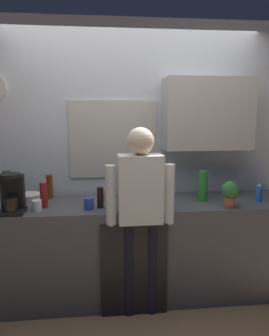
{
  "coord_description": "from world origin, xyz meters",
  "views": [
    {
      "loc": [
        -0.33,
        -2.57,
        1.73
      ],
      "look_at": [
        -0.02,
        0.25,
        1.23
      ],
      "focal_mm": 34.99,
      "sensor_mm": 36.0,
      "label": 1
    }
  ],
  "objects_px": {
    "bottle_dark_sauce": "(100,197)",
    "storage_canister": "(145,197)",
    "potted_plant": "(230,192)",
    "dish_soap": "(259,194)",
    "bottle_amber_beer": "(50,187)",
    "cup_blue_mug": "(89,203)",
    "person_at_sink": "(140,207)",
    "bottle_olive_oil": "(126,184)",
    "cup_terracotta_mug": "(109,195)",
    "bottle_red_vinegar": "(44,195)",
    "cup_white_mug": "(37,206)",
    "bottle_clear_soda": "(203,186)",
    "mixing_bowl": "(29,198)",
    "bottle_green_wine": "(8,187)",
    "coffee_maker": "(12,195)"
  },
  "relations": [
    {
      "from": "potted_plant",
      "to": "bottle_olive_oil",
      "type": "bearing_deg",
      "value": 151.5
    },
    {
      "from": "cup_white_mug",
      "to": "cup_blue_mug",
      "type": "xyz_separation_m",
      "value": [
        0.43,
        0.01,
        0.0
      ]
    },
    {
      "from": "bottle_amber_beer",
      "to": "dish_soap",
      "type": "bearing_deg",
      "value": -9.95
    },
    {
      "from": "bottle_red_vinegar",
      "to": "bottle_clear_soda",
      "type": "relative_size",
      "value": 0.79
    },
    {
      "from": "bottle_clear_soda",
      "to": "bottle_amber_beer",
      "type": "relative_size",
      "value": 1.22
    },
    {
      "from": "mixing_bowl",
      "to": "person_at_sink",
      "type": "bearing_deg",
      "value": -22.97
    },
    {
      "from": "bottle_red_vinegar",
      "to": "storage_canister",
      "type": "relative_size",
      "value": 1.29
    },
    {
      "from": "bottle_olive_oil",
      "to": "cup_blue_mug",
      "type": "xyz_separation_m",
      "value": [
        -0.35,
        -0.39,
        -0.07
      ]
    },
    {
      "from": "bottle_clear_soda",
      "to": "bottle_amber_beer",
      "type": "xyz_separation_m",
      "value": [
        -1.43,
        0.24,
        -0.02
      ]
    },
    {
      "from": "bottle_green_wine",
      "to": "bottle_dark_sauce",
      "type": "bearing_deg",
      "value": -15.71
    },
    {
      "from": "coffee_maker",
      "to": "bottle_red_vinegar",
      "type": "height_order",
      "value": "coffee_maker"
    },
    {
      "from": "bottle_olive_oil",
      "to": "cup_white_mug",
      "type": "relative_size",
      "value": 2.63
    },
    {
      "from": "cup_terracotta_mug",
      "to": "cup_blue_mug",
      "type": "bearing_deg",
      "value": -122.13
    },
    {
      "from": "bottle_olive_oil",
      "to": "cup_terracotta_mug",
      "type": "bearing_deg",
      "value": -147.57
    },
    {
      "from": "bottle_clear_soda",
      "to": "bottle_green_wine",
      "type": "relative_size",
      "value": 0.93
    },
    {
      "from": "cup_blue_mug",
      "to": "dish_soap",
      "type": "height_order",
      "value": "dish_soap"
    },
    {
      "from": "bottle_clear_soda",
      "to": "cup_white_mug",
      "type": "relative_size",
      "value": 2.95
    },
    {
      "from": "bottle_green_wine",
      "to": "cup_blue_mug",
      "type": "height_order",
      "value": "bottle_green_wine"
    },
    {
      "from": "mixing_bowl",
      "to": "bottle_clear_soda",
      "type": "bearing_deg",
      "value": -3.91
    },
    {
      "from": "bottle_amber_beer",
      "to": "mixing_bowl",
      "type": "height_order",
      "value": "bottle_amber_beer"
    },
    {
      "from": "mixing_bowl",
      "to": "potted_plant",
      "type": "distance_m",
      "value": 1.8
    },
    {
      "from": "bottle_clear_soda",
      "to": "cup_white_mug",
      "type": "bearing_deg",
      "value": -173.64
    },
    {
      "from": "bottle_clear_soda",
      "to": "bottle_olive_oil",
      "type": "relative_size",
      "value": 1.12
    },
    {
      "from": "bottle_red_vinegar",
      "to": "person_at_sink",
      "type": "height_order",
      "value": "person_at_sink"
    },
    {
      "from": "storage_canister",
      "to": "person_at_sink",
      "type": "bearing_deg",
      "value": -109.59
    },
    {
      "from": "storage_canister",
      "to": "person_at_sink",
      "type": "distance_m",
      "value": 0.2
    },
    {
      "from": "cup_blue_mug",
      "to": "dish_soap",
      "type": "bearing_deg",
      "value": 2.02
    },
    {
      "from": "storage_canister",
      "to": "bottle_olive_oil",
      "type": "bearing_deg",
      "value": 111.67
    },
    {
      "from": "bottle_dark_sauce",
      "to": "bottle_olive_oil",
      "type": "height_order",
      "value": "bottle_olive_oil"
    },
    {
      "from": "bottle_dark_sauce",
      "to": "bottle_olive_oil",
      "type": "distance_m",
      "value": 0.44
    },
    {
      "from": "cup_white_mug",
      "to": "storage_canister",
      "type": "bearing_deg",
      "value": 3.23
    },
    {
      "from": "coffee_maker",
      "to": "mixing_bowl",
      "type": "bearing_deg",
      "value": 75.37
    },
    {
      "from": "potted_plant",
      "to": "bottle_dark_sauce",
      "type": "bearing_deg",
      "value": 174.22
    },
    {
      "from": "bottle_dark_sauce",
      "to": "storage_canister",
      "type": "bearing_deg",
      "value": 1.12
    },
    {
      "from": "potted_plant",
      "to": "dish_soap",
      "type": "height_order",
      "value": "potted_plant"
    },
    {
      "from": "bottle_dark_sauce",
      "to": "person_at_sink",
      "type": "xyz_separation_m",
      "value": [
        0.32,
        -0.18,
        -0.04
      ]
    },
    {
      "from": "coffee_maker",
      "to": "cup_blue_mug",
      "type": "xyz_separation_m",
      "value": [
        0.62,
        0.02,
        -0.1
      ]
    },
    {
      "from": "bottle_amber_beer",
      "to": "storage_canister",
      "type": "height_order",
      "value": "bottle_amber_beer"
    },
    {
      "from": "bottle_dark_sauce",
      "to": "bottle_green_wine",
      "type": "bearing_deg",
      "value": 164.29
    },
    {
      "from": "storage_canister",
      "to": "mixing_bowl",
      "type": "bearing_deg",
      "value": 167.91
    },
    {
      "from": "bottle_green_wine",
      "to": "cup_white_mug",
      "type": "distance_m",
      "value": 0.42
    },
    {
      "from": "cup_terracotta_mug",
      "to": "potted_plant",
      "type": "relative_size",
      "value": 0.4
    },
    {
      "from": "cup_white_mug",
      "to": "coffee_maker",
      "type": "bearing_deg",
      "value": -177.19
    },
    {
      "from": "cup_blue_mug",
      "to": "storage_canister",
      "type": "xyz_separation_m",
      "value": [
        0.49,
        0.04,
        0.04
      ]
    },
    {
      "from": "potted_plant",
      "to": "dish_soap",
      "type": "relative_size",
      "value": 1.28
    },
    {
      "from": "storage_canister",
      "to": "cup_terracotta_mug",
      "type": "bearing_deg",
      "value": 142.86
    },
    {
      "from": "bottle_dark_sauce",
      "to": "cup_white_mug",
      "type": "bearing_deg",
      "value": -175.21
    },
    {
      "from": "bottle_amber_beer",
      "to": "cup_blue_mug",
      "type": "relative_size",
      "value": 2.3
    },
    {
      "from": "coffee_maker",
      "to": "cup_white_mug",
      "type": "bearing_deg",
      "value": 2.81
    },
    {
      "from": "bottle_clear_soda",
      "to": "dish_soap",
      "type": "bearing_deg",
      "value": -11.56
    }
  ]
}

